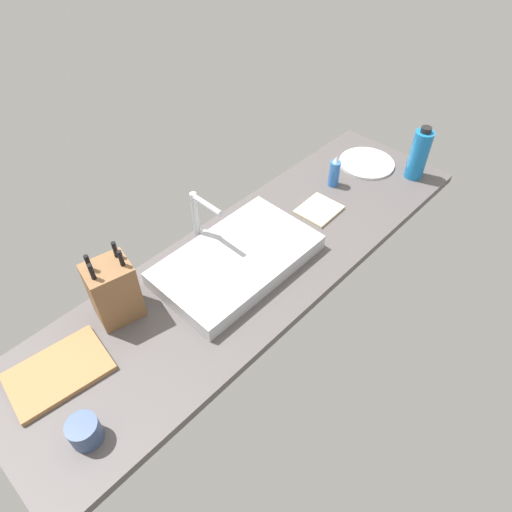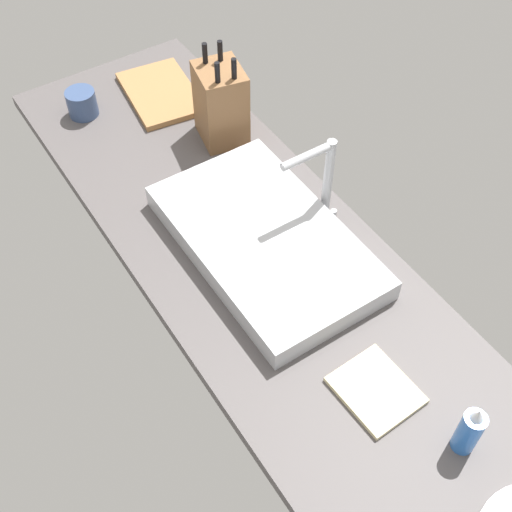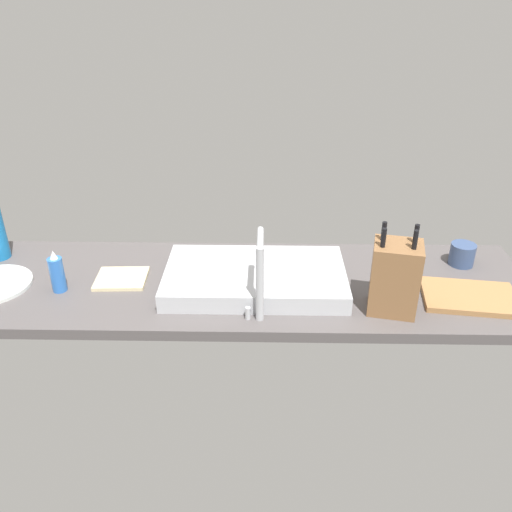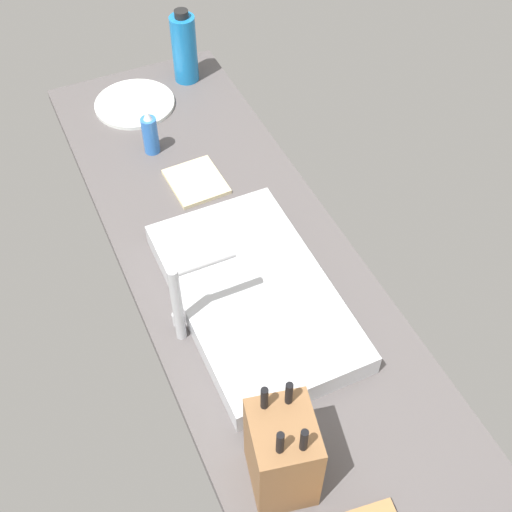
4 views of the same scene
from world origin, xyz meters
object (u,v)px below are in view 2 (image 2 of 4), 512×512
(faucet, at_px, (323,175))
(knife_block, at_px, (221,104))
(sink_basin, at_px, (266,241))
(cutting_board, at_px, (161,93))
(dish_towel, at_px, (375,390))
(soap_bottle, at_px, (469,431))
(coffee_mug, at_px, (82,103))

(faucet, relative_size, knife_block, 0.86)
(sink_basin, xyz_separation_m, cutting_board, (-0.67, 0.07, -0.02))
(faucet, relative_size, dish_towel, 1.44)
(knife_block, bearing_deg, faucet, 18.01)
(cutting_board, distance_m, soap_bottle, 1.30)
(knife_block, bearing_deg, sink_basin, -5.45)
(faucet, bearing_deg, dish_towel, -23.27)
(knife_block, distance_m, soap_bottle, 1.05)
(sink_basin, height_order, coffee_mug, coffee_mug)
(sink_basin, relative_size, dish_towel, 3.53)
(faucet, bearing_deg, soap_bottle, -11.42)
(faucet, xyz_separation_m, cutting_board, (-0.66, -0.10, -0.13))
(cutting_board, xyz_separation_m, soap_bottle, (1.30, -0.03, 0.05))
(faucet, distance_m, soap_bottle, 0.66)
(faucet, distance_m, cutting_board, 0.68)
(knife_block, bearing_deg, coffee_mug, -124.68)
(sink_basin, bearing_deg, soap_bottle, 3.87)
(sink_basin, xyz_separation_m, dish_towel, (0.45, -0.03, -0.02))
(knife_block, bearing_deg, dish_towel, 1.68)
(coffee_mug, bearing_deg, dish_towel, 6.41)
(coffee_mug, bearing_deg, sink_basin, 12.30)
(coffee_mug, bearing_deg, cutting_board, 78.67)
(dish_towel, bearing_deg, sink_basin, 176.66)
(sink_basin, height_order, faucet, faucet)
(coffee_mug, bearing_deg, faucet, 25.10)
(faucet, height_order, cutting_board, faucet)
(soap_bottle, relative_size, dish_towel, 0.87)
(dish_towel, relative_size, coffee_mug, 1.94)
(knife_block, xyz_separation_m, soap_bottle, (1.04, -0.09, -0.05))
(knife_block, relative_size, dish_towel, 1.67)
(sink_basin, bearing_deg, faucet, 95.28)
(cutting_board, relative_size, coffee_mug, 3.33)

